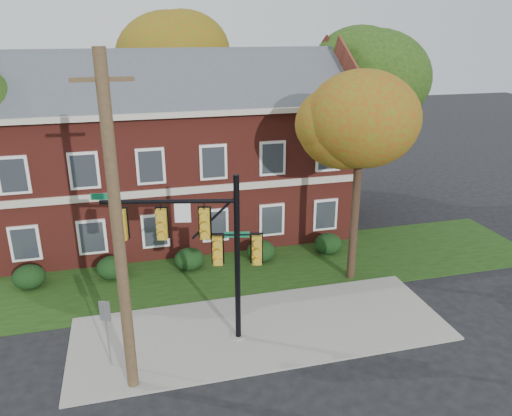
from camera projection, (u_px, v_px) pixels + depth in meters
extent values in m
plane|color=black|center=(269.00, 345.00, 17.97)|extent=(120.00, 120.00, 0.00)
cube|color=gray|center=(262.00, 329.00, 18.87)|extent=(14.00, 5.00, 0.08)
cube|color=#193811|center=(234.00, 270.00, 23.42)|extent=(30.00, 6.00, 0.04)
cube|color=maroon|center=(174.00, 169.00, 27.20)|extent=(18.00, 8.00, 7.00)
cube|color=beige|center=(170.00, 102.00, 25.96)|extent=(18.80, 8.80, 0.24)
cube|color=beige|center=(183.00, 191.00, 23.54)|extent=(18.00, 0.12, 0.35)
ellipsoid|color=black|center=(29.00, 277.00, 21.75)|extent=(1.40, 1.26, 1.05)
ellipsoid|color=black|center=(112.00, 268.00, 22.58)|extent=(1.40, 1.26, 1.05)
ellipsoid|color=black|center=(189.00, 259.00, 23.41)|extent=(1.40, 1.26, 1.05)
ellipsoid|color=black|center=(261.00, 251.00, 24.24)|extent=(1.40, 1.26, 1.05)
ellipsoid|color=black|center=(328.00, 244.00, 25.07)|extent=(1.40, 1.26, 1.05)
cylinder|color=black|center=(354.00, 219.00, 21.80)|extent=(0.36, 0.36, 5.76)
ellipsoid|color=#AA300E|center=(360.00, 138.00, 20.57)|extent=(4.25, 4.25, 3.60)
ellipsoid|color=#AA300E|center=(380.00, 124.00, 20.17)|extent=(3.50, 3.50, 3.00)
cylinder|color=black|center=(352.00, 152.00, 30.71)|extent=(0.36, 0.36, 7.04)
ellipsoid|color=#19360E|center=(357.00, 79.00, 29.20)|extent=(5.95, 5.95, 5.04)
ellipsoid|color=#19360E|center=(375.00, 68.00, 28.73)|extent=(4.90, 4.90, 4.20)
cylinder|color=black|center=(176.00, 133.00, 34.60)|extent=(0.36, 0.36, 7.68)
ellipsoid|color=#9C420D|center=(172.00, 61.00, 32.95)|extent=(6.46, 6.46, 5.47)
ellipsoid|color=#9C420D|center=(187.00, 52.00, 32.45)|extent=(5.32, 5.32, 4.56)
cylinder|color=gray|center=(238.00, 337.00, 18.29)|extent=(0.50, 0.50, 0.14)
cylinder|color=black|center=(237.00, 262.00, 17.24)|extent=(0.24, 0.24, 6.28)
cylinder|color=black|center=(168.00, 202.00, 16.40)|extent=(4.41, 1.13, 0.14)
cylinder|color=black|center=(237.00, 235.00, 16.88)|extent=(1.59, 0.43, 0.07)
cube|color=gold|center=(121.00, 225.00, 16.63)|extent=(0.44, 0.35, 1.04)
cube|color=gold|center=(162.00, 224.00, 16.67)|extent=(0.44, 0.35, 1.04)
cube|color=gold|center=(205.00, 224.00, 16.71)|extent=(0.44, 0.35, 1.04)
cube|color=silver|center=(183.00, 213.00, 16.55)|extent=(0.53, 0.15, 0.67)
cube|color=#0D653B|center=(105.00, 197.00, 16.27)|extent=(0.88, 0.23, 0.22)
cube|color=gold|center=(218.00, 250.00, 17.06)|extent=(0.44, 0.35, 1.04)
cube|color=gold|center=(257.00, 250.00, 17.10)|extent=(0.44, 0.35, 1.04)
cube|color=#0D653B|center=(237.00, 235.00, 16.88)|extent=(0.84, 0.22, 0.21)
cylinder|color=#4B3423|center=(118.00, 237.00, 14.15)|extent=(0.35, 0.35, 10.35)
cube|color=#4B3423|center=(102.00, 79.00, 12.65)|extent=(1.61, 0.16, 0.11)
cylinder|color=slate|center=(108.00, 335.00, 16.41)|extent=(0.09, 0.09, 2.50)
cube|color=slate|center=(105.00, 311.00, 16.09)|extent=(0.35, 0.19, 0.71)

